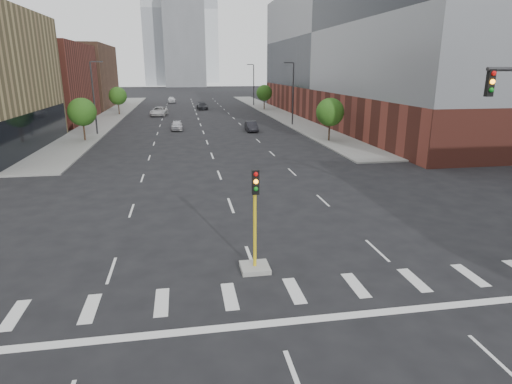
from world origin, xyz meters
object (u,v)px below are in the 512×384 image
object	(u,v)px
car_near_left	(177,125)
car_far_left	(159,111)
median_traffic_signal	(255,249)
car_mid_right	(251,126)
car_deep_right	(202,106)
car_distant	(172,100)

from	to	relation	value
car_near_left	car_far_left	bearing A→B (deg)	100.04
median_traffic_signal	car_mid_right	bearing A→B (deg)	81.02
car_deep_right	car_distant	xyz separation A→B (m)	(-6.49, 18.46, 0.09)
car_mid_right	car_distant	world-z (taller)	car_distant
car_mid_right	car_far_left	size ratio (longest dim) A/B	0.72
median_traffic_signal	car_deep_right	bearing A→B (deg)	88.84
car_far_left	car_mid_right	bearing A→B (deg)	-52.50
car_far_left	median_traffic_signal	bearing A→B (deg)	-77.19
car_far_left	car_deep_right	distance (m)	13.60
median_traffic_signal	car_mid_right	distance (m)	41.43
car_mid_right	car_far_left	world-z (taller)	car_far_left
car_deep_right	car_mid_right	bearing A→B (deg)	-85.36
median_traffic_signal	car_deep_right	xyz separation A→B (m)	(1.50, 73.89, -0.28)
car_deep_right	car_distant	size ratio (longest dim) A/B	1.04
median_traffic_signal	car_near_left	distance (m)	44.01
car_near_left	car_mid_right	bearing A→B (deg)	-16.28
median_traffic_signal	car_distant	size ratio (longest dim) A/B	0.96
car_distant	car_deep_right	bearing A→B (deg)	-72.79
car_mid_right	car_distant	size ratio (longest dim) A/B	0.88
car_mid_right	car_far_left	bearing A→B (deg)	121.55
median_traffic_signal	car_deep_right	world-z (taller)	median_traffic_signal
car_deep_right	median_traffic_signal	bearing A→B (deg)	-95.09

